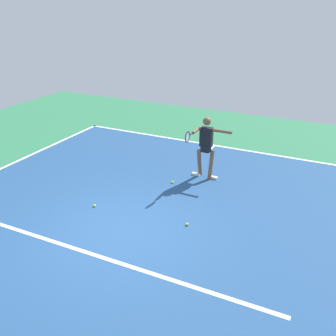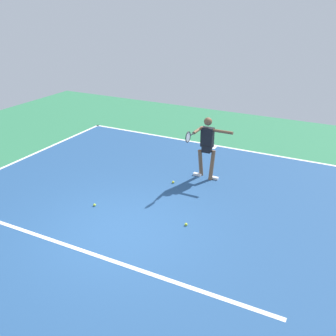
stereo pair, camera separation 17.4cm
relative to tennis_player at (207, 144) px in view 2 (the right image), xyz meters
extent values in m
plane|color=#2D754C|center=(0.65, 3.42, -1.03)|extent=(20.82, 20.82, 0.00)
cube|color=navy|center=(0.65, 3.42, -1.02)|extent=(10.24, 12.17, 0.00)
cube|color=white|center=(0.65, -2.61, -1.02)|extent=(10.24, 0.10, 0.01)
cube|color=white|center=(0.65, 4.39, -1.02)|extent=(7.68, 0.10, 0.01)
cube|color=white|center=(0.65, -2.41, -1.02)|extent=(0.10, 0.30, 0.01)
cylinder|color=brown|center=(-0.17, -0.04, -0.62)|extent=(0.11, 0.28, 0.84)
cube|color=white|center=(-0.25, -0.03, -0.99)|extent=(0.24, 0.10, 0.07)
cylinder|color=brown|center=(0.18, -0.04, -0.62)|extent=(0.11, 0.28, 0.84)
cube|color=white|center=(0.27, -0.04, -0.99)|extent=(0.24, 0.10, 0.07)
cube|color=black|center=(0.01, -0.04, -0.15)|extent=(0.25, 0.20, 0.20)
cube|color=black|center=(0.01, -0.04, 0.19)|extent=(0.34, 0.18, 0.55)
sphere|color=brown|center=(0.01, -0.04, 0.63)|extent=(0.22, 0.22, 0.22)
cylinder|color=brown|center=(-0.44, -0.03, 0.41)|extent=(0.55, 0.08, 0.08)
cylinder|color=brown|center=(0.18, 0.24, 0.44)|extent=(0.08, 0.55, 0.08)
cylinder|color=black|center=(0.18, 0.62, 0.44)|extent=(0.03, 0.22, 0.03)
torus|color=black|center=(0.18, 0.86, 0.44)|extent=(0.03, 0.29, 0.29)
cylinder|color=silver|center=(0.18, 0.86, 0.44)|extent=(0.01, 0.25, 0.25)
sphere|color=#C6E53D|center=(1.80, 2.78, -0.99)|extent=(0.07, 0.07, 0.07)
sphere|color=yellow|center=(0.66, 0.74, -0.99)|extent=(0.07, 0.07, 0.07)
sphere|color=#CCE033|center=(-0.58, 2.57, -0.99)|extent=(0.07, 0.07, 0.07)
camera|label=1|loc=(-3.53, 9.55, 3.72)|focal=41.89mm
camera|label=2|loc=(-3.69, 9.48, 3.72)|focal=41.89mm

